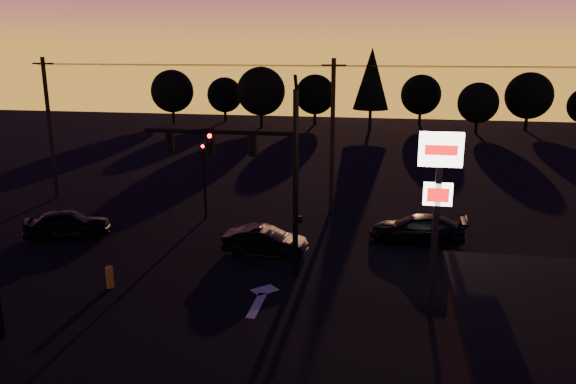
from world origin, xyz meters
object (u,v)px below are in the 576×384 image
(traffic_signal_mast, at_px, (258,163))
(car_mid, at_px, (265,241))
(pylon_sign, at_px, (438,186))
(car_right, at_px, (417,229))
(secondary_signal, at_px, (204,170))
(bollard, at_px, (110,277))
(car_left, at_px, (68,224))

(traffic_signal_mast, distance_m, car_mid, 4.94)
(pylon_sign, height_order, car_right, pylon_sign)
(secondary_signal, height_order, bollard, secondary_signal)
(bollard, height_order, car_right, car_right)
(traffic_signal_mast, distance_m, secondary_signal, 9.19)
(car_left, relative_size, car_right, 0.89)
(car_mid, relative_size, car_right, 0.83)
(car_mid, bearing_deg, car_left, 88.82)
(traffic_signal_mast, relative_size, secondary_signal, 1.97)
(car_left, xyz_separation_m, car_mid, (10.62, -0.59, -0.07))
(traffic_signal_mast, xyz_separation_m, car_left, (-10.90, 3.03, -4.21))
(car_left, relative_size, car_mid, 1.07)
(secondary_signal, bearing_deg, bollard, -94.81)
(secondary_signal, xyz_separation_m, car_left, (-6.00, -4.46, -2.14))
(traffic_signal_mast, bearing_deg, car_left, 164.45)
(secondary_signal, relative_size, car_right, 0.91)
(secondary_signal, distance_m, pylon_sign, 15.75)
(traffic_signal_mast, height_order, secondary_signal, traffic_signal_mast)
(car_left, xyz_separation_m, car_right, (17.84, 2.44, -0.03))
(bollard, height_order, car_left, car_left)
(pylon_sign, relative_size, car_left, 1.60)
(traffic_signal_mast, distance_m, car_right, 9.80)
(bollard, bearing_deg, secondary_signal, 85.19)
(bollard, height_order, car_mid, car_mid)
(pylon_sign, height_order, car_left, pylon_sign)
(traffic_signal_mast, bearing_deg, car_right, 38.23)
(car_right, bearing_deg, bollard, -56.04)
(bollard, relative_size, car_mid, 0.23)
(bollard, xyz_separation_m, car_mid, (5.46, 4.90, 0.20))
(secondary_signal, height_order, car_left, secondary_signal)
(secondary_signal, distance_m, car_right, 12.21)
(car_mid, bearing_deg, secondary_signal, 44.46)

